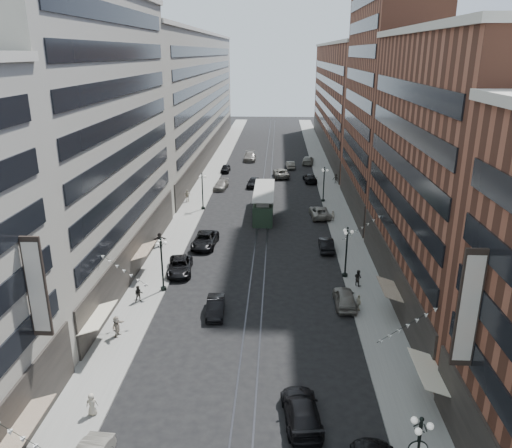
% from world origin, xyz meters
% --- Properties ---
extents(ground, '(220.00, 220.00, 0.00)m').
position_xyz_m(ground, '(0.00, 60.00, 0.00)').
color(ground, black).
rests_on(ground, ground).
extents(sidewalk_west, '(4.00, 180.00, 0.15)m').
position_xyz_m(sidewalk_west, '(-11.00, 70.00, 0.07)').
color(sidewalk_west, gray).
rests_on(sidewalk_west, ground).
extents(sidewalk_east, '(4.00, 180.00, 0.15)m').
position_xyz_m(sidewalk_east, '(11.00, 70.00, 0.07)').
color(sidewalk_east, gray).
rests_on(sidewalk_east, ground).
extents(rail_west, '(0.12, 180.00, 0.02)m').
position_xyz_m(rail_west, '(-0.70, 70.00, 0.01)').
color(rail_west, '#2D2D33').
rests_on(rail_west, ground).
extents(rail_east, '(0.12, 180.00, 0.02)m').
position_xyz_m(rail_east, '(0.70, 70.00, 0.01)').
color(rail_east, '#2D2D33').
rests_on(rail_east, ground).
extents(building_west_mid, '(8.00, 36.00, 28.00)m').
position_xyz_m(building_west_mid, '(-17.00, 33.00, 14.00)').
color(building_west_mid, gray).
rests_on(building_west_mid, ground).
extents(building_west_far, '(8.00, 90.00, 26.00)m').
position_xyz_m(building_west_far, '(-17.00, 96.00, 13.00)').
color(building_west_far, gray).
rests_on(building_west_far, ground).
extents(building_east_mid, '(8.00, 30.00, 24.00)m').
position_xyz_m(building_east_mid, '(17.00, 28.00, 12.00)').
color(building_east_mid, brown).
rests_on(building_east_mid, ground).
extents(building_east_tower, '(8.00, 26.00, 42.00)m').
position_xyz_m(building_east_tower, '(17.00, 56.00, 21.00)').
color(building_east_tower, brown).
rests_on(building_east_tower, ground).
extents(building_east_far, '(8.00, 72.00, 24.00)m').
position_xyz_m(building_east_far, '(17.00, 105.00, 12.00)').
color(building_east_far, brown).
rests_on(building_east_far, ground).
extents(lamppost_sw_far, '(1.03, 1.14, 5.52)m').
position_xyz_m(lamppost_sw_far, '(-9.20, 28.00, 3.10)').
color(lamppost_sw_far, black).
rests_on(lamppost_sw_far, sidewalk_west).
extents(lamppost_sw_mid, '(1.03, 1.14, 5.52)m').
position_xyz_m(lamppost_sw_mid, '(-9.20, 55.00, 3.10)').
color(lamppost_sw_mid, black).
rests_on(lamppost_sw_mid, sidewalk_west).
extents(lamppost_se_far, '(1.03, 1.14, 5.52)m').
position_xyz_m(lamppost_se_far, '(9.20, 32.00, 3.10)').
color(lamppost_se_far, black).
rests_on(lamppost_se_far, sidewalk_east).
extents(lamppost_se_mid, '(1.03, 1.14, 5.52)m').
position_xyz_m(lamppost_se_mid, '(9.20, 60.00, 3.10)').
color(lamppost_se_mid, black).
rests_on(lamppost_se_mid, sidewalk_east).
extents(streetcar, '(2.91, 13.13, 3.63)m').
position_xyz_m(streetcar, '(0.00, 53.55, 1.68)').
color(streetcar, '#223525').
rests_on(streetcar, ground).
extents(car_2, '(3.11, 5.70, 1.52)m').
position_xyz_m(car_2, '(-8.40, 32.44, 0.76)').
color(car_2, black).
rests_on(car_2, ground).
extents(car_4, '(1.94, 4.78, 1.63)m').
position_xyz_m(car_4, '(8.40, 25.78, 0.81)').
color(car_4, slate).
rests_on(car_4, ground).
extents(car_5, '(1.82, 4.49, 1.45)m').
position_xyz_m(car_5, '(-3.49, 23.72, 0.72)').
color(car_5, black).
rests_on(car_5, ground).
extents(car_6, '(2.86, 5.78, 1.62)m').
position_xyz_m(car_6, '(3.72, 10.06, 0.81)').
color(car_6, black).
rests_on(car_6, ground).
extents(pedestrian_1, '(0.83, 0.55, 1.57)m').
position_xyz_m(pedestrian_1, '(-9.85, 9.96, 0.93)').
color(pedestrian_1, '#BDB39D').
rests_on(pedestrian_1, sidewalk_west).
extents(pedestrian_2, '(0.88, 0.65, 1.62)m').
position_xyz_m(pedestrian_2, '(-10.96, 25.45, 0.96)').
color(pedestrian_2, black).
rests_on(pedestrian_2, sidewalk_west).
extents(pedestrian_4, '(0.69, 0.98, 1.52)m').
position_xyz_m(pedestrian_4, '(9.52, 24.72, 0.91)').
color(pedestrian_4, '#BFB79E').
rests_on(pedestrian_4, sidewalk_east).
extents(car_7, '(3.03, 6.01, 1.63)m').
position_xyz_m(car_7, '(-6.80, 40.26, 0.82)').
color(car_7, black).
rests_on(car_7, ground).
extents(car_8, '(2.56, 5.22, 1.46)m').
position_xyz_m(car_8, '(-7.84, 67.25, 0.73)').
color(car_8, slate).
rests_on(car_8, ground).
extents(car_9, '(1.83, 4.26, 1.44)m').
position_xyz_m(car_9, '(-8.40, 80.03, 0.72)').
color(car_9, black).
rests_on(car_9, ground).
extents(car_10, '(1.61, 4.61, 1.52)m').
position_xyz_m(car_10, '(7.89, 39.60, 0.76)').
color(car_10, black).
rests_on(car_10, ground).
extents(car_11, '(2.95, 5.75, 1.55)m').
position_xyz_m(car_11, '(8.05, 52.31, 0.78)').
color(car_11, gray).
rests_on(car_11, ground).
extents(car_12, '(2.64, 5.42, 1.52)m').
position_xyz_m(car_12, '(7.84, 72.85, 0.76)').
color(car_12, black).
rests_on(car_12, ground).
extents(car_13, '(2.46, 4.96, 1.63)m').
position_xyz_m(car_13, '(-2.33, 69.00, 0.81)').
color(car_13, black).
rests_on(car_13, ground).
extents(car_14, '(1.93, 4.59, 1.48)m').
position_xyz_m(car_14, '(4.50, 84.09, 0.74)').
color(car_14, slate).
rests_on(car_14, ground).
extents(pedestrian_5, '(1.68, 0.95, 1.74)m').
position_xyz_m(pedestrian_5, '(-12.22, 39.62, 1.02)').
color(pedestrian_5, black).
rests_on(pedestrian_5, sidewalk_west).
extents(pedestrian_6, '(1.22, 0.86, 1.90)m').
position_xyz_m(pedestrian_6, '(-12.20, 58.83, 1.10)').
color(pedestrian_6, beige).
rests_on(pedestrian_6, sidewalk_west).
extents(pedestrian_7, '(0.88, 0.90, 1.67)m').
position_xyz_m(pedestrian_7, '(10.21, 29.90, 0.99)').
color(pedestrian_7, black).
rests_on(pedestrian_7, sidewalk_east).
extents(pedestrian_8, '(0.59, 0.42, 1.53)m').
position_xyz_m(pedestrian_8, '(9.71, 50.23, 0.91)').
color(pedestrian_8, '#A09584').
rests_on(pedestrian_8, sidewalk_east).
extents(pedestrian_9, '(1.19, 0.76, 1.71)m').
position_xyz_m(pedestrian_9, '(12.38, 71.54, 1.00)').
color(pedestrian_9, black).
rests_on(pedestrian_9, sidewalk_east).
extents(car_extra_0, '(2.71, 6.26, 1.79)m').
position_xyz_m(car_extra_0, '(-4.18, 91.44, 0.90)').
color(car_extra_0, slate).
rests_on(car_extra_0, ground).
extents(car_extra_1, '(2.89, 5.85, 1.64)m').
position_xyz_m(car_extra_1, '(8.31, 88.33, 0.82)').
color(car_extra_1, slate).
rests_on(car_extra_1, ground).
extents(car_extra_2, '(3.25, 6.10, 1.63)m').
position_xyz_m(car_extra_2, '(2.59, 76.31, 0.82)').
color(car_extra_2, slate).
rests_on(car_extra_2, ground).
extents(pedestrian_extra_0, '(0.81, 1.74, 1.81)m').
position_xyz_m(pedestrian_extra_0, '(-11.14, 19.40, 1.05)').
color(pedestrian_extra_0, '#A59989').
rests_on(pedestrian_extra_0, sidewalk_west).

